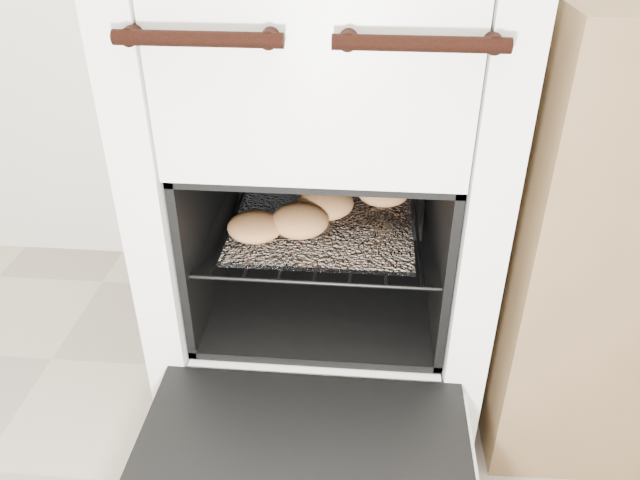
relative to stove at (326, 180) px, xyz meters
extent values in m
cube|color=white|center=(0.00, 0.02, 0.01)|extent=(0.67, 0.71, 1.03)
cylinder|color=black|center=(-0.16, -0.36, 0.39)|extent=(0.25, 0.02, 0.02)
cylinder|color=black|center=(0.16, -0.36, 0.39)|extent=(0.25, 0.02, 0.02)
cube|color=black|center=(0.00, -0.56, -0.27)|extent=(0.58, 0.45, 0.03)
cylinder|color=black|center=(-0.24, -0.07, -0.07)|extent=(0.01, 0.47, 0.01)
cylinder|color=black|center=(0.24, -0.07, -0.07)|extent=(0.01, 0.47, 0.01)
cylinder|color=black|center=(0.00, -0.30, -0.07)|extent=(0.48, 0.01, 0.01)
cylinder|color=black|center=(0.00, 0.15, -0.07)|extent=(0.48, 0.01, 0.01)
cylinder|color=black|center=(-0.20, -0.07, -0.07)|extent=(0.01, 0.45, 0.01)
cylinder|color=black|center=(-0.13, -0.07, -0.07)|extent=(0.01, 0.45, 0.01)
cylinder|color=black|center=(-0.07, -0.07, -0.07)|extent=(0.01, 0.45, 0.01)
cylinder|color=black|center=(0.00, -0.07, -0.07)|extent=(0.01, 0.45, 0.01)
cylinder|color=black|center=(0.07, -0.07, -0.07)|extent=(0.01, 0.45, 0.01)
cylinder|color=black|center=(0.13, -0.07, -0.07)|extent=(0.01, 0.45, 0.01)
cylinder|color=black|center=(0.20, -0.07, -0.07)|extent=(0.01, 0.45, 0.01)
cube|color=white|center=(0.00, -0.10, -0.06)|extent=(0.38, 0.33, 0.01)
ellipsoid|color=tan|center=(0.00, -0.05, -0.03)|extent=(0.15, 0.15, 0.06)
ellipsoid|color=tan|center=(-0.04, -0.14, -0.03)|extent=(0.17, 0.17, 0.06)
ellipsoid|color=tan|center=(0.13, 0.02, -0.03)|extent=(0.17, 0.17, 0.05)
ellipsoid|color=tan|center=(-0.13, -0.16, -0.03)|extent=(0.14, 0.14, 0.05)
camera|label=1|loc=(0.09, -1.24, 0.61)|focal=35.00mm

